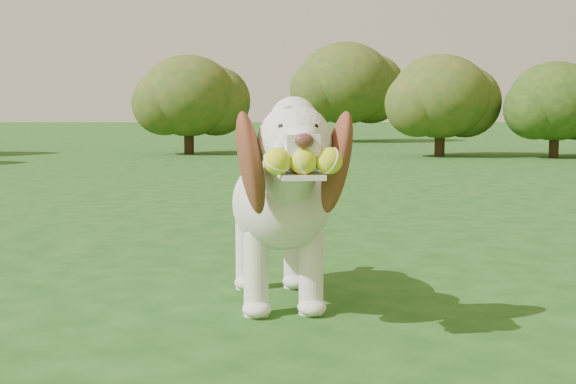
{
  "coord_description": "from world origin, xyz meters",
  "views": [
    {
      "loc": [
        -0.34,
        -3.2,
        0.71
      ],
      "look_at": [
        -0.31,
        -0.61,
        0.44
      ],
      "focal_mm": 50.0,
      "sensor_mm": 36.0,
      "label": 1
    }
  ],
  "objects": [
    {
      "name": "ground",
      "position": [
        0.0,
        0.0,
        0.0
      ],
      "size": [
        80.0,
        80.0,
        0.0
      ],
      "primitive_type": "plane",
      "color": "#184313",
      "rests_on": "ground"
    },
    {
      "name": "dog",
      "position": [
        -0.34,
        -0.38,
        0.4
      ],
      "size": [
        0.46,
        1.14,
        0.74
      ],
      "rotation": [
        0.0,
        0.0,
        0.12
      ],
      "color": "white",
      "rests_on": "ground"
    },
    {
      "name": "shrub_i",
      "position": [
        1.03,
        14.05,
        1.25
      ],
      "size": [
        2.05,
        2.05,
        2.13
      ],
      "color": "#382314",
      "rests_on": "ground"
    },
    {
      "name": "shrub_c",
      "position": [
        2.02,
        8.69,
        0.89
      ],
      "size": [
        1.46,
        1.46,
        1.51
      ],
      "color": "#382314",
      "rests_on": "ground"
    },
    {
      "name": "shrub_b",
      "position": [
        -1.78,
        9.35,
        0.91
      ],
      "size": [
        1.49,
        1.49,
        1.54
      ],
      "color": "#382314",
      "rests_on": "ground"
    },
    {
      "name": "shrub_d",
      "position": [
        3.6,
        8.35,
        0.81
      ],
      "size": [
        1.34,
        1.34,
        1.38
      ],
      "color": "#382314",
      "rests_on": "ground"
    }
  ]
}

